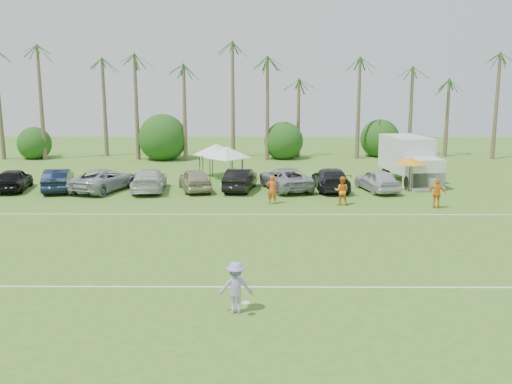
{
  "coord_description": "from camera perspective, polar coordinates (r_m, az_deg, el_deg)",
  "views": [
    {
      "loc": [
        3.59,
        -18.89,
        7.93
      ],
      "look_at": [
        3.39,
        12.79,
        1.6
      ],
      "focal_mm": 40.0,
      "sensor_mm": 36.0,
      "label": 1
    }
  ],
  "objects": [
    {
      "name": "palm_tree_6",
      "position": [
        56.9,
        0.8,
        12.59
      ],
      "size": [
        2.4,
        2.4,
        10.9
      ],
      "color": "brown",
      "rests_on": "ground"
    },
    {
      "name": "parked_car_6",
      "position": [
        41.28,
        2.96,
        1.34
      ],
      "size": [
        4.2,
        6.27,
        1.6
      ],
      "primitive_type": "imported",
      "rotation": [
        0.0,
        0.0,
        3.44
      ],
      "color": "gray",
      "rests_on": "ground"
    },
    {
      "name": "palm_tree_8",
      "position": [
        57.66,
        9.93,
        10.69
      ],
      "size": [
        2.4,
        2.4,
        8.9
      ],
      "color": "brown",
      "rests_on": "ground"
    },
    {
      "name": "frisbee_player",
      "position": [
        19.78,
        -2.05,
        -9.5
      ],
      "size": [
        1.22,
        0.82,
        1.82
      ],
      "rotation": [
        0.0,
        0.0,
        3.22
      ],
      "color": "#9C90CD",
      "rests_on": "ground"
    },
    {
      "name": "palm_tree_5",
      "position": [
        57.0,
        -3.31,
        11.71
      ],
      "size": [
        2.4,
        2.4,
        9.9
      ],
      "color": "brown",
      "rests_on": "ground"
    },
    {
      "name": "bush_tree_3",
      "position": [
        59.52,
        12.45,
        5.12
      ],
      "size": [
        4.0,
        4.0,
        4.0
      ],
      "color": "brown",
      "rests_on": "ground"
    },
    {
      "name": "palm_tree_3",
      "position": [
        58.09,
        -11.45,
        13.19
      ],
      "size": [
        2.4,
        2.4,
        11.9
      ],
      "color": "brown",
      "rests_on": "ground"
    },
    {
      "name": "palm_tree_2",
      "position": [
        59.0,
        -15.31,
        12.16
      ],
      "size": [
        2.4,
        2.4,
        10.9
      ],
      "color": "brown",
      "rests_on": "ground"
    },
    {
      "name": "palm_tree_10",
      "position": [
        60.12,
        19.64,
        11.88
      ],
      "size": [
        2.4,
        2.4,
        10.9
      ],
      "color": "brown",
      "rests_on": "ground"
    },
    {
      "name": "ground",
      "position": [
        20.8,
        -9.79,
        -11.29
      ],
      "size": [
        120.0,
        120.0,
        0.0
      ],
      "primitive_type": "plane",
      "color": "#426F21",
      "rests_on": "ground"
    },
    {
      "name": "market_umbrella",
      "position": [
        41.87,
        15.19,
        3.06
      ],
      "size": [
        2.22,
        2.22,
        2.47
      ],
      "color": "black",
      "rests_on": "ground"
    },
    {
      "name": "sideline_player_b",
      "position": [
        36.6,
        8.57,
        0.13
      ],
      "size": [
        1.01,
        0.85,
        1.84
      ],
      "primitive_type": "imported",
      "rotation": [
        0.0,
        0.0,
        2.96
      ],
      "color": "orange",
      "rests_on": "ground"
    },
    {
      "name": "bush_tree_1",
      "position": [
        59.0,
        -9.03,
        5.19
      ],
      "size": [
        4.0,
        4.0,
        4.0
      ],
      "color": "brown",
      "rests_on": "ground"
    },
    {
      "name": "parked_car_3",
      "position": [
        41.46,
        -10.65,
        1.2
      ],
      "size": [
        2.73,
        5.69,
        1.6
      ],
      "primitive_type": "imported",
      "rotation": [
        0.0,
        0.0,
        3.23
      ],
      "color": "silver",
      "rests_on": "ground"
    },
    {
      "name": "sideline_player_a",
      "position": [
        36.55,
        1.63,
        0.27
      ],
      "size": [
        0.72,
        0.51,
        1.88
      ],
      "primitive_type": "imported",
      "rotation": [
        0.0,
        0.0,
        3.05
      ],
      "color": "#D15717",
      "rests_on": "ground"
    },
    {
      "name": "palm_tree_11",
      "position": [
        61.55,
        23.29,
        12.39
      ],
      "size": [
        2.4,
        2.4,
        11.9
      ],
      "color": "brown",
      "rests_on": "ground"
    },
    {
      "name": "parked_car_0",
      "position": [
        44.5,
        -23.09,
        1.17
      ],
      "size": [
        2.55,
        4.91,
        1.6
      ],
      "primitive_type": "imported",
      "rotation": [
        0.0,
        0.0,
        3.29
      ],
      "color": "black",
      "rests_on": "ground"
    },
    {
      "name": "bush_tree_0",
      "position": [
        62.44,
        -20.93,
        4.92
      ],
      "size": [
        4.0,
        4.0,
        4.0
      ],
      "color": "brown",
      "rests_on": "ground"
    },
    {
      "name": "palm_tree_1",
      "position": [
        60.5,
        -19.92,
        11.04
      ],
      "size": [
        2.4,
        2.4,
        9.9
      ],
      "color": "brown",
      "rests_on": "ground"
    },
    {
      "name": "field_lines",
      "position": [
        28.26,
        -6.97,
        -5.07
      ],
      "size": [
        80.0,
        12.1,
        0.01
      ],
      "color": "white",
      "rests_on": "ground"
    },
    {
      "name": "box_truck",
      "position": [
        45.33,
        15.15,
        3.23
      ],
      "size": [
        3.55,
        7.11,
        3.51
      ],
      "rotation": [
        0.0,
        0.0,
        0.15
      ],
      "color": "silver",
      "rests_on": "ground"
    },
    {
      "name": "palm_tree_7",
      "position": [
        57.1,
        4.93,
        13.4
      ],
      "size": [
        2.4,
        2.4,
        11.9
      ],
      "color": "brown",
      "rests_on": "ground"
    },
    {
      "name": "canopy_tent_left",
      "position": [
        45.0,
        -2.96,
        4.57
      ],
      "size": [
        3.84,
        3.84,
        3.11
      ],
      "color": "black",
      "rests_on": "ground"
    },
    {
      "name": "palm_tree_0",
      "position": [
        62.38,
        -24.24,
        9.91
      ],
      "size": [
        2.4,
        2.4,
        8.9
      ],
      "color": "brown",
      "rests_on": "ground"
    },
    {
      "name": "palm_tree_4",
      "position": [
        57.39,
        -7.36,
        10.76
      ],
      "size": [
        2.4,
        2.4,
        8.9
      ],
      "color": "brown",
      "rests_on": "ground"
    },
    {
      "name": "parked_car_4",
      "position": [
        41.14,
        -6.14,
        1.25
      ],
      "size": [
        3.07,
        5.02,
        1.6
      ],
      "primitive_type": "imported",
      "rotation": [
        0.0,
        0.0,
        3.41
      ],
      "color": "tan",
      "rests_on": "ground"
    },
    {
      "name": "parked_car_1",
      "position": [
        43.2,
        -19.17,
        1.17
      ],
      "size": [
        2.63,
        5.09,
        1.6
      ],
      "primitive_type": "imported",
      "rotation": [
        0.0,
        0.0,
        3.34
      ],
      "color": "black",
      "rests_on": "ground"
    },
    {
      "name": "parked_car_8",
      "position": [
        41.57,
        12.02,
        1.17
      ],
      "size": [
        2.9,
        5.0,
        1.6
      ],
      "primitive_type": "imported",
      "rotation": [
        0.0,
        0.0,
        3.37
      ],
      "color": "silver",
      "rests_on": "ground"
    },
    {
      "name": "palm_tree_9",
      "position": [
        58.69,
        14.88,
        11.34
      ],
      "size": [
        2.4,
        2.4,
        9.9
      ],
      "color": "brown",
      "rests_on": "ground"
    },
    {
      "name": "bush_tree_2",
      "position": [
        58.26,
        2.75,
        5.24
      ],
      "size": [
        4.0,
        4.0,
        4.0
      ],
      "color": "brown",
      "rests_on": "ground"
    },
    {
      "name": "parked_car_5",
      "position": [
        41.0,
        -1.58,
        1.28
      ],
      "size": [
        2.45,
        5.06,
        1.6
      ],
      "primitive_type": "imported",
      "rotation": [
        0.0,
        0.0,
        2.98
      ],
      "color": "black",
      "rests_on": "ground"
    },
    {
      "name": "sideline_player_c",
      "position": [
        37.0,
        17.66,
        -0.16
      ],
      "size": [
        1.17,
        0.85,
        1.85
      ],
      "primitive_type": "imported",
      "rotation": [
        0.0,
        0.0,
        2.73
      ],
      "color": "orange",
      "rests_on": "ground"
    },
    {
      "name": "canopy_tent_right",
      "position": [
        46.64,
        -4.0,
        4.83
      ],
      "size": [
        3.89,
        3.89,
        3.15
      ],
      "color": "black",
      "rests_on": "ground"
    },
    {
      "name": "parked_car_2",
      "position": [
        42.25,
        -14.99,
        1.2
      ],
      "size": [
        4.37,
        6.3,
        1.6
      ],
      "primitive_type": "imported",
      "rotation": [
        0.0,
        0.0,
        2.81
      ],
      "color": "#989EA5",
      "rests_on": "ground"
    },
    {
      "name": "parked_car_7",
      "position": [
        41.47,
        7.47,
        1.3
      ],
      "size": [
        2.47,
        5.59,
        1.6
      ],
      "primitive_type": "imported",
      "rotation": [
        0.0,
        0.0,
        3.18
      ],
      "color": "black",
      "rests_on": "ground"
    }
  ]
}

